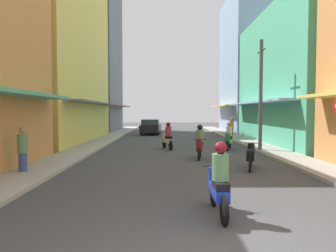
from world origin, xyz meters
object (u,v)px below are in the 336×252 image
at_px(motorbike_silver, 167,137).
at_px(pedestrian_midway, 232,127).
at_px(motorbike_maroon, 200,143).
at_px(motorbike_black, 251,156).
at_px(motorbike_blue, 219,182).
at_px(parked_car, 151,127).
at_px(pedestrian_far, 23,151).
at_px(utility_pole, 261,95).
at_px(motorbike_green, 229,137).

distance_m(motorbike_silver, pedestrian_midway, 10.65).
height_order(motorbike_maroon, pedestrian_midway, pedestrian_midway).
distance_m(motorbike_black, motorbike_blue, 5.63).
bearing_deg(motorbike_maroon, motorbike_black, -57.68).
bearing_deg(parked_car, motorbike_silver, -82.49).
height_order(motorbike_blue, parked_car, motorbike_blue).
bearing_deg(parked_car, motorbike_maroon, -78.77).
bearing_deg(motorbike_silver, pedestrian_far, -124.85).
xyz_separation_m(motorbike_silver, parked_car, (-1.54, 11.68, 0.04)).
height_order(motorbike_black, utility_pole, utility_pole).
bearing_deg(motorbike_maroon, parked_car, 101.23).
bearing_deg(parked_car, pedestrian_midway, -20.31).
height_order(motorbike_green, utility_pole, utility_pole).
bearing_deg(motorbike_black, motorbike_silver, 116.95).
bearing_deg(motorbike_maroon, pedestrian_midway, 71.54).
bearing_deg(motorbike_black, pedestrian_midway, 80.53).
bearing_deg(parked_car, pedestrian_far, -100.48).
height_order(motorbike_blue, utility_pole, utility_pole).
xyz_separation_m(motorbike_blue, motorbike_maroon, (0.46, 7.84, 0.00)).
distance_m(motorbike_blue, pedestrian_midway, 20.94).
relative_size(motorbike_black, pedestrian_midway, 1.04).
height_order(motorbike_black, motorbike_silver, motorbike_silver).
bearing_deg(pedestrian_far, motorbike_green, 39.07).
distance_m(motorbike_black, parked_car, 18.48).
xyz_separation_m(motorbike_blue, motorbike_green, (2.50, 11.12, 0.00)).
xyz_separation_m(motorbike_silver, motorbike_green, (3.52, -0.28, 0.00)).
relative_size(motorbike_blue, parked_car, 0.43).
xyz_separation_m(motorbike_blue, pedestrian_far, (-6.06, 4.17, 0.13)).
relative_size(motorbike_maroon, utility_pole, 0.30).
relative_size(motorbike_black, motorbike_maroon, 0.97).
bearing_deg(utility_pole, motorbike_maroon, -145.76).
relative_size(motorbike_blue, pedestrian_midway, 1.08).
bearing_deg(motorbike_blue, pedestrian_midway, 77.15).
height_order(motorbike_silver, pedestrian_far, pedestrian_far).
relative_size(motorbike_black, motorbike_blue, 0.97).
bearing_deg(motorbike_black, motorbike_green, 86.36).
distance_m(motorbike_green, pedestrian_far, 11.03).
xyz_separation_m(motorbike_silver, motorbike_maroon, (1.49, -3.57, 0.00)).
relative_size(motorbike_green, parked_car, 0.42).
relative_size(motorbike_green, pedestrian_midway, 1.04).
xyz_separation_m(parked_car, pedestrian_far, (-3.50, -18.91, 0.09)).
height_order(motorbike_black, pedestrian_far, pedestrian_far).
relative_size(motorbike_maroon, pedestrian_midway, 1.07).
bearing_deg(motorbike_green, motorbike_silver, 175.38).
bearing_deg(motorbike_silver, utility_pole, -12.64).
bearing_deg(utility_pole, motorbike_silver, 167.36).
bearing_deg(motorbike_blue, utility_pole, 68.56).
distance_m(motorbike_silver, motorbike_maroon, 3.86).
height_order(motorbike_maroon, parked_car, motorbike_maroon).
bearing_deg(utility_pole, pedestrian_far, -148.86).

